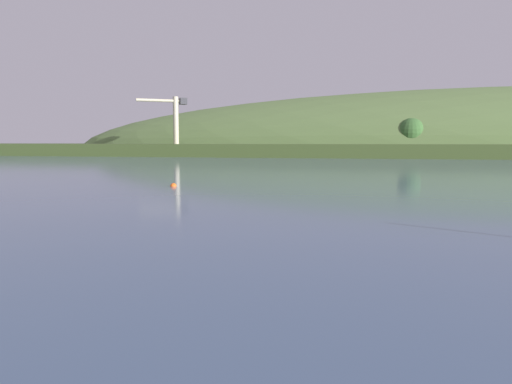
% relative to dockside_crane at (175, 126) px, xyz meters
% --- Properties ---
extents(far_shoreline_hill, '(506.16, 102.95, 54.21)m').
position_rel_dockside_crane_xyz_m(far_shoreline_hill, '(124.35, 40.97, -11.08)').
color(far_shoreline_hill, '#3C4E24').
rests_on(far_shoreline_hill, ground).
extents(dockside_crane, '(16.48, 12.06, 22.08)m').
position_rel_dockside_crane_xyz_m(dockside_crane, '(0.00, 0.00, 0.00)').
color(dockside_crane, '#4C4C51').
rests_on(dockside_crane, ground).
extents(mooring_buoy_midchannel, '(0.75, 0.75, 0.83)m').
position_rel_dockside_crane_xyz_m(mooring_buoy_midchannel, '(47.40, -112.67, -11.28)').
color(mooring_buoy_midchannel, '#EA5B19').
rests_on(mooring_buoy_midchannel, ground).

